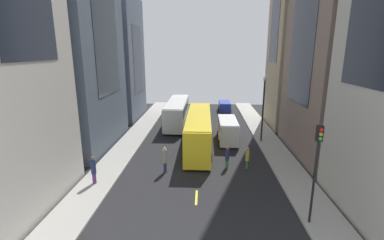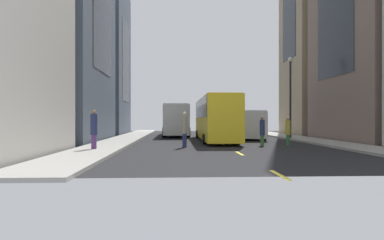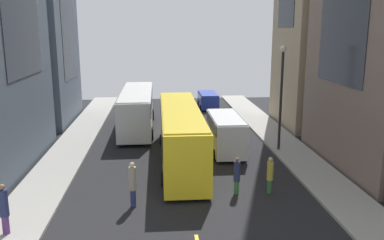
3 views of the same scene
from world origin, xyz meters
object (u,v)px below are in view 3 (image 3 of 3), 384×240
Objects in this scene: delivery_van_white at (226,131)px; pedestrian_crossing_near at (237,175)px; streetcar_yellow at (181,130)px; car_blue_0 at (208,99)px; pedestrian_waiting_curb at (270,174)px; city_bus_white at (137,106)px; pedestrian_crossing_mid at (4,208)px; pedestrian_walking_far at (133,183)px.

delivery_van_white is 2.84× the size of pedestrian_crossing_near.
streetcar_yellow is 18.44m from car_blue_0.
streetcar_yellow reaches higher than delivery_van_white.
car_blue_0 is 23.63m from pedestrian_waiting_curb.
city_bus_white is 5.87× the size of pedestrian_waiting_curb.
city_bus_white is at bearing 132.05° from delivery_van_white.
pedestrian_crossing_near is 11.19m from pedestrian_crossing_mid.
city_bus_white reaches higher than car_blue_0.
car_blue_0 is at bearing 77.39° from streetcar_yellow.
pedestrian_crossing_near is 0.87× the size of pedestrian_walking_far.
city_bus_white is at bearing -129.58° from car_blue_0.
city_bus_white reaches higher than delivery_van_white.
city_bus_white is 15.98m from pedestrian_walking_far.
streetcar_yellow is 6.06× the size of pedestrian_crossing_mid.
streetcar_yellow is 5.81× the size of pedestrian_walking_far.
city_bus_white is at bearing 26.73° from pedestrian_walking_far.
pedestrian_walking_far is (5.18, 2.52, -0.08)m from pedestrian_crossing_mid.
pedestrian_crossing_near is at bearing -94.87° from delivery_van_white.
car_blue_0 is 2.15× the size of pedestrian_waiting_curb.
car_blue_0 is (4.02, 17.96, -1.14)m from streetcar_yellow.
streetcar_yellow is 6.68× the size of pedestrian_waiting_curb.
pedestrian_waiting_curb is 0.87× the size of pedestrian_walking_far.
pedestrian_waiting_curb is at bearing 26.22° from pedestrian_crossing_mid.
pedestrian_walking_far is at bearing -124.65° from delivery_van_white.
city_bus_white is at bearing 85.60° from pedestrian_crossing_mid.
city_bus_white is 19.06m from pedestrian_crossing_mid.
city_bus_white is 9.73m from streetcar_yellow.
pedestrian_waiting_curb is (4.41, -5.66, -1.06)m from streetcar_yellow.
pedestrian_crossing_mid is (-10.55, -3.71, 0.25)m from pedestrian_crossing_near.
streetcar_yellow is (3.25, -9.17, 0.12)m from city_bus_white.
city_bus_white reaches higher than pedestrian_crossing_mid.
city_bus_white is at bearing -110.13° from pedestrian_waiting_curb.
delivery_van_white is at bearing -47.95° from city_bus_white.
pedestrian_crossing_near is (-1.38, -23.55, 0.07)m from car_blue_0.
delivery_van_white is 10.59m from pedestrian_walking_far.
pedestrian_crossing_near is at bearing 29.14° from pedestrian_crossing_mid.
pedestrian_waiting_curb is 0.91× the size of pedestrian_crossing_mid.
pedestrian_crossing_mid is at bearing 103.59° from pedestrian_crossing_near.
streetcar_yellow is at bearing 2.93° from pedestrian_walking_far.
streetcar_yellow is at bearing 59.39° from pedestrian_crossing_mid.
pedestrian_waiting_curb is at bearing -62.69° from city_bus_white.
streetcar_yellow reaches higher than city_bus_white.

